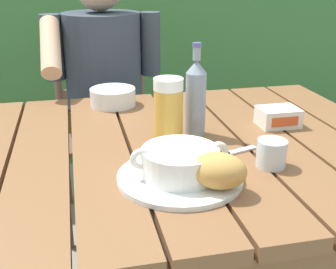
{
  "coord_description": "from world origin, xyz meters",
  "views": [
    {
      "loc": [
        -0.2,
        -1.04,
        1.2
      ],
      "look_at": [
        0.01,
        -0.11,
        0.83
      ],
      "focal_mm": 45.75,
      "sensor_mm": 36.0,
      "label": 1
    }
  ],
  "objects_px": {
    "chair_near_diner": "(105,130)",
    "person_eating": "(105,88)",
    "butter_tub": "(278,117)",
    "table_knife": "(227,153)",
    "soup_bowl": "(180,161)",
    "bread_roll": "(218,171)",
    "beer_glass": "(168,111)",
    "water_glass_small": "(271,153)",
    "beer_bottle": "(196,97)",
    "diner_bowl": "(113,97)",
    "serving_plate": "(180,177)"
  },
  "relations": [
    {
      "from": "chair_near_diner",
      "to": "person_eating",
      "type": "xyz_separation_m",
      "value": [
        -0.0,
        -0.2,
        0.26
      ]
    },
    {
      "from": "butter_tub",
      "to": "table_knife",
      "type": "height_order",
      "value": "butter_tub"
    },
    {
      "from": "chair_near_diner",
      "to": "butter_tub",
      "type": "distance_m",
      "value": 1.02
    },
    {
      "from": "soup_bowl",
      "to": "table_knife",
      "type": "xyz_separation_m",
      "value": [
        0.15,
        0.1,
        -0.04
      ]
    },
    {
      "from": "bread_roll",
      "to": "beer_glass",
      "type": "xyz_separation_m",
      "value": [
        -0.04,
        0.29,
        0.04
      ]
    },
    {
      "from": "water_glass_small",
      "to": "table_knife",
      "type": "distance_m",
      "value": 0.12
    },
    {
      "from": "butter_tub",
      "to": "beer_glass",
      "type": "bearing_deg",
      "value": -170.23
    },
    {
      "from": "person_eating",
      "to": "table_knife",
      "type": "bearing_deg",
      "value": -73.77
    },
    {
      "from": "person_eating",
      "to": "beer_bottle",
      "type": "bearing_deg",
      "value": -73.28
    },
    {
      "from": "beer_bottle",
      "to": "butter_tub",
      "type": "height_order",
      "value": "beer_bottle"
    },
    {
      "from": "chair_near_diner",
      "to": "butter_tub",
      "type": "bearing_deg",
      "value": -61.65
    },
    {
      "from": "water_glass_small",
      "to": "butter_tub",
      "type": "relative_size",
      "value": 0.6
    },
    {
      "from": "chair_near_diner",
      "to": "diner_bowl",
      "type": "relative_size",
      "value": 5.87
    },
    {
      "from": "serving_plate",
      "to": "diner_bowl",
      "type": "height_order",
      "value": "diner_bowl"
    },
    {
      "from": "butter_tub",
      "to": "soup_bowl",
      "type": "bearing_deg",
      "value": -143.64
    },
    {
      "from": "beer_glass",
      "to": "diner_bowl",
      "type": "relative_size",
      "value": 1.16
    },
    {
      "from": "water_glass_small",
      "to": "table_knife",
      "type": "xyz_separation_m",
      "value": [
        -0.08,
        0.08,
        -0.03
      ]
    },
    {
      "from": "chair_near_diner",
      "to": "serving_plate",
      "type": "relative_size",
      "value": 3.21
    },
    {
      "from": "bread_roll",
      "to": "butter_tub",
      "type": "xyz_separation_m",
      "value": [
        0.31,
        0.35,
        -0.02
      ]
    },
    {
      "from": "serving_plate",
      "to": "water_glass_small",
      "type": "height_order",
      "value": "water_glass_small"
    },
    {
      "from": "beer_glass",
      "to": "water_glass_small",
      "type": "bearing_deg",
      "value": -43.0
    },
    {
      "from": "soup_bowl",
      "to": "water_glass_small",
      "type": "height_order",
      "value": "soup_bowl"
    },
    {
      "from": "serving_plate",
      "to": "butter_tub",
      "type": "height_order",
      "value": "butter_tub"
    },
    {
      "from": "diner_bowl",
      "to": "water_glass_small",
      "type": "bearing_deg",
      "value": -60.65
    },
    {
      "from": "person_eating",
      "to": "serving_plate",
      "type": "xyz_separation_m",
      "value": [
        0.09,
        -0.93,
        0.04
      ]
    },
    {
      "from": "beer_glass",
      "to": "diner_bowl",
      "type": "distance_m",
      "value": 0.39
    },
    {
      "from": "serving_plate",
      "to": "soup_bowl",
      "type": "distance_m",
      "value": 0.04
    },
    {
      "from": "serving_plate",
      "to": "soup_bowl",
      "type": "height_order",
      "value": "soup_bowl"
    },
    {
      "from": "butter_tub",
      "to": "table_knife",
      "type": "relative_size",
      "value": 0.79
    },
    {
      "from": "chair_near_diner",
      "to": "water_glass_small",
      "type": "bearing_deg",
      "value": -73.99
    },
    {
      "from": "person_eating",
      "to": "water_glass_small",
      "type": "distance_m",
      "value": 0.97
    },
    {
      "from": "serving_plate",
      "to": "beer_glass",
      "type": "relative_size",
      "value": 1.57
    },
    {
      "from": "chair_near_diner",
      "to": "bread_roll",
      "type": "relative_size",
      "value": 6.15
    },
    {
      "from": "beer_bottle",
      "to": "table_knife",
      "type": "height_order",
      "value": "beer_bottle"
    },
    {
      "from": "water_glass_small",
      "to": "butter_tub",
      "type": "xyz_separation_m",
      "value": [
        0.14,
        0.25,
        -0.01
      ]
    },
    {
      "from": "bread_roll",
      "to": "diner_bowl",
      "type": "relative_size",
      "value": 0.95
    },
    {
      "from": "soup_bowl",
      "to": "water_glass_small",
      "type": "xyz_separation_m",
      "value": [
        0.23,
        0.02,
        -0.01
      ]
    },
    {
      "from": "table_knife",
      "to": "diner_bowl",
      "type": "xyz_separation_m",
      "value": [
        -0.24,
        0.48,
        0.03
      ]
    },
    {
      "from": "table_knife",
      "to": "water_glass_small",
      "type": "bearing_deg",
      "value": -46.39
    },
    {
      "from": "beer_glass",
      "to": "butter_tub",
      "type": "xyz_separation_m",
      "value": [
        0.35,
        0.06,
        -0.06
      ]
    },
    {
      "from": "butter_tub",
      "to": "person_eating",
      "type": "bearing_deg",
      "value": 125.15
    },
    {
      "from": "beer_bottle",
      "to": "beer_glass",
      "type": "bearing_deg",
      "value": -152.15
    },
    {
      "from": "bread_roll",
      "to": "diner_bowl",
      "type": "distance_m",
      "value": 0.68
    },
    {
      "from": "beer_glass",
      "to": "soup_bowl",
      "type": "bearing_deg",
      "value": -95.47
    },
    {
      "from": "serving_plate",
      "to": "beer_glass",
      "type": "height_order",
      "value": "beer_glass"
    },
    {
      "from": "serving_plate",
      "to": "beer_bottle",
      "type": "relative_size",
      "value": 1.09
    },
    {
      "from": "beer_glass",
      "to": "beer_bottle",
      "type": "bearing_deg",
      "value": 27.85
    },
    {
      "from": "beer_glass",
      "to": "butter_tub",
      "type": "height_order",
      "value": "beer_glass"
    },
    {
      "from": "chair_near_diner",
      "to": "table_knife",
      "type": "bearing_deg",
      "value": -76.89
    },
    {
      "from": "serving_plate",
      "to": "person_eating",
      "type": "bearing_deg",
      "value": 95.67
    }
  ]
}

